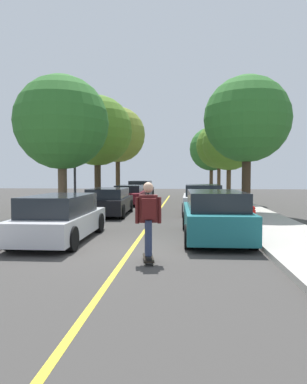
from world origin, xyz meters
The scene contains 19 objects.
ground centered at (0.00, 0.00, 0.00)m, with size 80.00×80.00×0.00m, color #3D3A38.
center_line centered at (0.00, 4.00, 0.00)m, with size 0.12×39.20×0.01m, color gold.
parked_car_left_nearest centered at (-2.28, 1.13, 0.67)m, with size 1.84×4.39×1.35m.
parked_car_left_near centered at (-2.28, 7.69, 0.65)m, with size 2.06×4.44×1.30m.
parked_car_left_far centered at (-2.28, 13.90, 0.63)m, with size 2.06×4.74×1.26m.
parked_car_left_farthest centered at (-2.28, 19.86, 0.71)m, with size 1.97×4.62×1.46m.
parked_car_right_nearest centered at (2.28, 1.83, 0.72)m, with size 1.95×4.62×1.45m.
parked_car_right_near centered at (2.28, 8.55, 0.72)m, with size 2.04×4.31×1.46m.
street_tree_left_nearest centered at (-4.32, 6.97, 4.35)m, with size 4.35×4.35×6.40m.
street_tree_left_near centered at (-4.32, 13.58, 4.82)m, with size 4.57×4.57×6.99m.
street_tree_left_far centered at (-4.32, 20.56, 5.37)m, with size 4.71×4.71×7.61m.
street_tree_right_nearest centered at (4.32, 8.10, 4.57)m, with size 4.09×4.09×6.49m.
street_tree_right_near centered at (4.32, 14.58, 4.00)m, with size 3.53×3.53×5.64m.
street_tree_right_far centered at (4.32, 21.08, 4.42)m, with size 3.88×3.88×6.23m.
street_tree_right_farthest centered at (4.32, 29.35, 4.78)m, with size 4.73×4.73×7.02m.
fire_hydrant centered at (3.78, 3.68, 0.49)m, with size 0.20×0.20×0.70m.
streetlamp centered at (-4.03, 7.93, 3.57)m, with size 0.36×0.24×6.05m.
skateboard centered at (0.57, -1.18, 0.09)m, with size 0.35×0.86×0.10m.
skateboarder centered at (0.57, -1.22, 1.04)m, with size 0.59×0.71×1.67m.
Camera 1 is at (1.35, -8.72, 1.93)m, focal length 32.26 mm.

